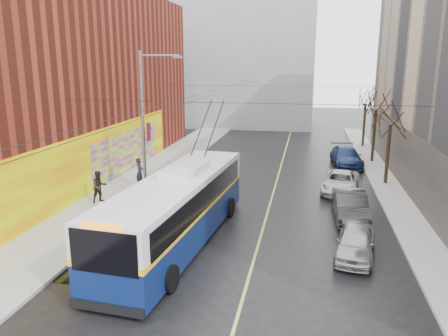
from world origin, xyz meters
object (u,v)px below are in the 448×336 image
at_px(trolleybus, 177,209).
at_px(parked_car_b, 350,206).
at_px(tree_near, 391,113).
at_px(streetlight_pole, 145,121).
at_px(tree_far, 366,96).
at_px(tree_mid, 377,101).
at_px(parked_car_a, 356,242).
at_px(parked_car_d, 346,157).
at_px(pedestrian_b, 99,187).
at_px(parked_car_c, 341,182).
at_px(pedestrian_a, 140,172).
at_px(following_car, 208,162).

xyz_separation_m(trolleybus, parked_car_b, (8.20, 4.89, -0.95)).
xyz_separation_m(tree_near, trolleybus, (-11.23, -12.49, -3.26)).
distance_m(streetlight_pole, tree_far, 25.09).
xyz_separation_m(tree_mid, parked_car_a, (-3.20, -19.41, -4.58)).
relative_size(tree_mid, parked_car_d, 1.26).
height_order(tree_near, pedestrian_b, tree_near).
height_order(parked_car_c, pedestrian_a, pedestrian_a).
bearing_deg(tree_near, pedestrian_b, -156.08).
relative_size(tree_mid, tree_far, 1.02).
height_order(tree_mid, pedestrian_b, tree_mid).
distance_m(trolleybus, parked_car_d, 20.04).
bearing_deg(streetlight_pole, trolleybus, -58.92).
bearing_deg(pedestrian_b, pedestrian_a, 24.54).
bearing_deg(parked_car_a, streetlight_pole, 160.99).
distance_m(tree_far, parked_car_c, 17.27).
bearing_deg(parked_car_a, pedestrian_b, 171.24).
relative_size(trolleybus, pedestrian_a, 6.85).
bearing_deg(tree_mid, parked_car_a, -99.36).
height_order(pedestrian_a, pedestrian_b, pedestrian_a).
bearing_deg(tree_mid, tree_near, -90.00).
distance_m(parked_car_b, pedestrian_b, 14.49).
xyz_separation_m(tree_far, following_car, (-13.10, -12.14, -4.47)).
height_order(tree_near, tree_mid, tree_mid).
xyz_separation_m(parked_car_d, pedestrian_b, (-15.25, -13.18, 0.33)).
bearing_deg(parked_car_d, trolleybus, -121.54).
relative_size(parked_car_c, pedestrian_a, 2.49).
xyz_separation_m(streetlight_pole, parked_car_b, (12.11, -1.60, -4.08)).
relative_size(streetlight_pole, tree_far, 1.37).
bearing_deg(trolleybus, parked_car_c, 56.38).
distance_m(tree_mid, following_car, 14.79).
xyz_separation_m(trolleybus, parked_car_d, (8.96, 17.90, -0.95)).
xyz_separation_m(following_car, pedestrian_a, (-3.36, -5.87, 0.44)).
bearing_deg(pedestrian_a, parked_car_a, -125.66).
bearing_deg(parked_car_d, parked_car_c, -101.81).
distance_m(streetlight_pole, tree_mid, 19.96).
xyz_separation_m(tree_mid, parked_car_d, (-2.26, -1.59, -4.48)).
relative_size(tree_mid, trolleybus, 0.51).
relative_size(tree_near, parked_car_c, 1.34).
xyz_separation_m(tree_mid, pedestrian_a, (-16.46, -11.00, -4.14)).
bearing_deg(parked_car_a, tree_mid, 89.86).
relative_size(parked_car_d, pedestrian_a, 2.76).
xyz_separation_m(trolleybus, parked_car_c, (8.03, 10.13, -1.05)).
distance_m(tree_mid, pedestrian_a, 20.22).
bearing_deg(tree_far, streetlight_pole, -127.12).
distance_m(parked_car_c, parked_car_d, 7.83).
bearing_deg(following_car, pedestrian_b, -109.15).
xyz_separation_m(tree_mid, following_car, (-13.10, -5.14, -4.58)).
distance_m(streetlight_pole, pedestrian_b, 4.77).
relative_size(parked_car_d, pedestrian_b, 2.78).
distance_m(tree_near, following_car, 13.91).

